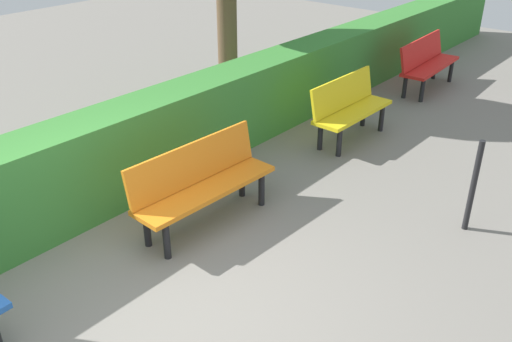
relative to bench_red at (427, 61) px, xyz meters
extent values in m
plane|color=gray|center=(6.85, 0.79, -0.48)|extent=(24.16, 24.16, 0.00)
cube|color=red|center=(0.00, 0.07, -0.07)|extent=(1.60, 0.49, 0.05)
cube|color=red|center=(0.01, -0.11, 0.17)|extent=(1.59, 0.21, 0.42)
cylinder|color=black|center=(-0.65, 0.19, -0.29)|extent=(0.07, 0.07, 0.39)
cylinder|color=black|center=(-0.64, -0.10, -0.29)|extent=(0.07, 0.07, 0.39)
cylinder|color=black|center=(0.63, 0.25, -0.29)|extent=(0.07, 0.07, 0.39)
cylinder|color=black|center=(0.64, -0.05, -0.29)|extent=(0.07, 0.07, 0.39)
cube|color=yellow|center=(2.66, 0.18, -0.07)|extent=(1.40, 0.44, 0.05)
cube|color=yellow|center=(2.66, -0.01, 0.17)|extent=(1.39, 0.14, 0.42)
cylinder|color=black|center=(2.12, 0.34, -0.29)|extent=(0.07, 0.07, 0.39)
cylinder|color=black|center=(2.11, 0.04, -0.29)|extent=(0.07, 0.07, 0.39)
cylinder|color=black|center=(3.21, 0.32, -0.29)|extent=(0.07, 0.07, 0.39)
cylinder|color=black|center=(3.21, 0.02, -0.29)|extent=(0.07, 0.07, 0.39)
cube|color=orange|center=(5.47, 0.16, -0.07)|extent=(1.65, 0.49, 0.05)
cube|color=orange|center=(5.46, -0.03, 0.17)|extent=(1.64, 0.18, 0.42)
cylinder|color=black|center=(4.81, 0.34, -0.29)|extent=(0.07, 0.07, 0.39)
cylinder|color=black|center=(4.80, 0.04, -0.29)|extent=(0.07, 0.07, 0.39)
cylinder|color=black|center=(6.14, 0.28, -0.29)|extent=(0.07, 0.07, 0.39)
cylinder|color=black|center=(6.13, -0.02, -0.29)|extent=(0.07, 0.07, 0.39)
cube|color=#387F33|center=(5.60, -1.01, 0.04)|extent=(20.16, 0.62, 1.04)
cylinder|color=brown|center=(2.50, -2.29, 0.63)|extent=(0.31, 0.31, 2.23)
cylinder|color=black|center=(3.82, 2.26, 0.02)|extent=(0.06, 0.06, 1.00)
camera|label=1|loc=(8.88, 3.70, 2.71)|focal=38.77mm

